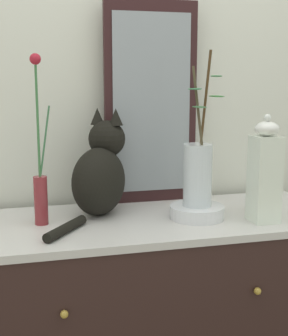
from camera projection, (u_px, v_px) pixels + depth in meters
wall_back at (123, 89)px, 1.93m from camera, size 4.40×0.08×2.60m
sideboard at (144, 331)px, 1.77m from camera, size 1.40×0.54×0.86m
mirror_leaning at (151, 104)px, 1.87m from camera, size 0.36×0.03×0.77m
cat_sitting at (100, 173)px, 1.72m from camera, size 0.36×0.43×0.38m
vase_slim_green at (40, 180)px, 1.60m from camera, size 0.06×0.05×0.56m
bowl_porcelain at (197, 212)px, 1.69m from camera, size 0.19×0.19×0.05m
vase_glass_clear at (198, 172)px, 1.67m from camera, size 0.16×0.13×0.53m
jar_lidded_porcelain at (265, 173)px, 1.63m from camera, size 0.09×0.09×0.37m
candle_pillar at (255, 194)px, 1.79m from camera, size 0.05×0.05×0.13m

